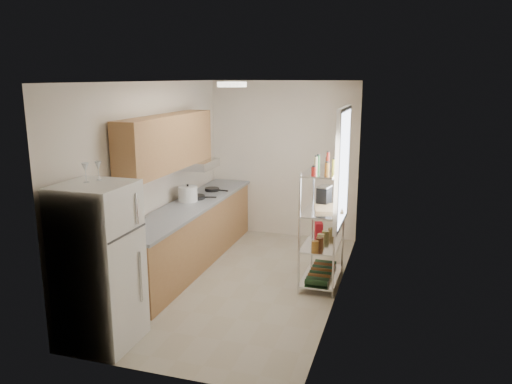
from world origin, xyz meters
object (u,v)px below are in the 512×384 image
(espresso_machine, at_px, (324,195))
(rice_cooker, at_px, (188,194))
(frying_pan_large, at_px, (196,197))
(cutting_board, at_px, (328,208))
(refrigerator, at_px, (99,265))

(espresso_machine, bearing_deg, rice_cooker, -170.18)
(frying_pan_large, xyz_separation_m, cutting_board, (2.03, -0.45, 0.10))
(refrigerator, relative_size, rice_cooker, 6.08)
(rice_cooker, xyz_separation_m, espresso_machine, (1.98, -0.05, 0.13))
(frying_pan_large, bearing_deg, rice_cooker, -117.15)
(refrigerator, height_order, frying_pan_large, refrigerator)
(refrigerator, bearing_deg, espresso_machine, 51.88)
(refrigerator, height_order, rice_cooker, refrigerator)
(cutting_board, bearing_deg, refrigerator, -132.39)
(rice_cooker, height_order, cutting_board, rice_cooker)
(cutting_board, relative_size, espresso_machine, 1.75)
(cutting_board, bearing_deg, rice_cooker, 172.36)
(frying_pan_large, height_order, espresso_machine, espresso_machine)
(frying_pan_large, bearing_deg, espresso_machine, -20.50)
(refrigerator, xyz_separation_m, cutting_board, (1.94, 2.13, 0.20))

